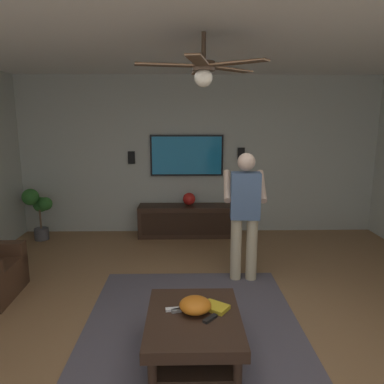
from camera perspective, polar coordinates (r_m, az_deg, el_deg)
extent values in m
plane|color=olive|center=(3.70, 3.36, -22.03)|extent=(8.13, 8.13, 0.00)
cube|color=#B2B7AD|center=(6.55, 1.17, 5.77)|extent=(0.10, 6.58, 2.80)
cube|color=white|center=(3.20, 4.01, 26.00)|extent=(6.97, 6.58, 0.10)
cube|color=#514C56|center=(3.63, 0.18, -22.69)|extent=(3.05, 2.16, 0.01)
cube|color=#332116|center=(3.27, 0.27, -19.66)|extent=(1.00, 0.80, 0.10)
cylinder|color=#332116|center=(3.76, 5.26, -18.84)|extent=(0.07, 0.07, 0.30)
cylinder|color=#332116|center=(3.75, -5.08, -18.94)|extent=(0.07, 0.07, 0.30)
cylinder|color=#332116|center=(3.07, 7.18, -26.73)|extent=(0.07, 0.07, 0.30)
cylinder|color=#332116|center=(3.05, -6.27, -26.92)|extent=(0.07, 0.07, 0.30)
cube|color=black|center=(3.41, 0.26, -23.26)|extent=(0.88, 0.68, 0.03)
cube|color=#332116|center=(6.43, -0.79, -4.53)|extent=(0.44, 1.70, 0.55)
cube|color=black|center=(6.22, -0.78, -5.10)|extent=(0.01, 1.56, 0.39)
cube|color=black|center=(6.46, -0.83, 5.79)|extent=(0.05, 1.29, 0.73)
cube|color=#1D7FBB|center=(6.43, -0.83, 5.76)|extent=(0.01, 1.23, 0.67)
cylinder|color=#C6B793|center=(4.73, 9.38, -8.92)|extent=(0.14, 0.14, 0.82)
cylinder|color=#C6B793|center=(4.71, 6.94, -8.93)|extent=(0.14, 0.14, 0.82)
cube|color=slate|center=(4.53, 8.41, -0.58)|extent=(0.25, 0.38, 0.58)
sphere|color=beige|center=(4.46, 8.57, 4.71)|extent=(0.22, 0.22, 0.22)
cylinder|color=beige|center=(4.71, 10.92, 0.92)|extent=(0.48, 0.13, 0.37)
cylinder|color=beige|center=(4.67, 5.56, 0.99)|extent=(0.48, 0.13, 0.37)
cube|color=white|center=(4.90, 8.02, 0.23)|extent=(0.04, 0.05, 0.16)
cylinder|color=#4C4C51|center=(6.79, -22.61, -6.11)|extent=(0.24, 0.24, 0.20)
cylinder|color=brown|center=(6.72, -22.78, -3.96)|extent=(0.03, 0.03, 0.33)
sphere|color=#2D6B28|center=(6.65, -23.87, -1.05)|extent=(0.17, 0.17, 0.17)
sphere|color=#2D6B28|center=(6.65, -24.11, -0.72)|extent=(0.28, 0.28, 0.28)
sphere|color=#2D6B28|center=(6.60, -22.08, -1.73)|extent=(0.22, 0.22, 0.22)
sphere|color=#2D6B28|center=(6.75, -22.73, -1.83)|extent=(0.26, 0.26, 0.26)
ellipsoid|color=orange|center=(3.27, 0.50, -17.40)|extent=(0.28, 0.28, 0.13)
cube|color=white|center=(3.32, -2.82, -17.99)|extent=(0.06, 0.15, 0.02)
cube|color=black|center=(3.19, 2.88, -19.30)|extent=(0.14, 0.13, 0.02)
cube|color=slate|center=(3.30, -1.95, -18.10)|extent=(0.09, 0.16, 0.02)
cube|color=gold|center=(3.34, 3.68, -17.65)|extent=(0.26, 0.27, 0.04)
sphere|color=red|center=(6.38, -0.46, -1.09)|extent=(0.22, 0.22, 0.22)
cube|color=black|center=(6.54, 7.74, 5.98)|extent=(0.06, 0.12, 0.22)
cube|color=black|center=(6.54, -9.52, 5.38)|extent=(0.06, 0.12, 0.22)
cylinder|color=#4C3828|center=(3.37, 1.85, 21.59)|extent=(0.04, 0.04, 0.28)
cylinder|color=#4C3828|center=(3.35, 1.83, 19.23)|extent=(0.20, 0.20, 0.08)
sphere|color=silver|center=(3.34, 1.82, 17.53)|extent=(0.16, 0.16, 0.16)
cube|color=brown|center=(3.67, 1.25, 18.55)|extent=(0.57, 0.15, 0.02)
cube|color=brown|center=(3.29, -3.92, 19.35)|extent=(0.22, 0.57, 0.02)
cube|color=brown|center=(3.04, 0.97, 20.05)|extent=(0.57, 0.22, 0.02)
cube|color=brown|center=(3.18, 6.91, 19.57)|extent=(0.43, 0.52, 0.02)
cube|color=brown|center=(3.57, 5.81, 18.69)|extent=(0.45, 0.51, 0.02)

